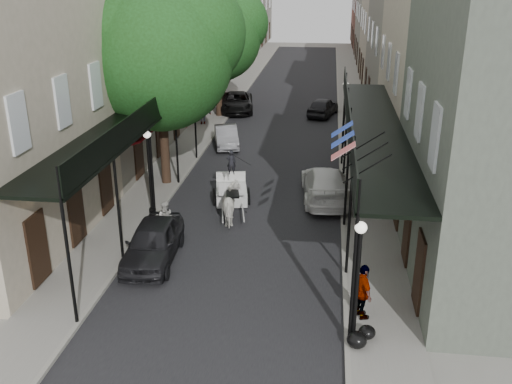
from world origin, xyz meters
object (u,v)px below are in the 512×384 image
(horse, at_px, (233,204))
(pedestrian_sidewalk_left, at_px, (203,111))
(car_left_mid, at_px, (226,136))
(lamppost_left, at_px, (150,172))
(pedestrian_sidewalk_right, at_px, (363,292))
(car_left_far, at_px, (237,102))
(lamppost_right_far, at_px, (344,112))
(tree_far, at_px, (223,33))
(car_right_near, at_px, (326,184))
(carriage, at_px, (231,178))
(pedestrian_walking, at_px, (167,220))
(tree_near, at_px, (168,50))
(car_left_near, at_px, (153,242))
(lamppost_right_near, at_px, (357,282))
(car_right_far, at_px, (323,107))

(horse, distance_m, pedestrian_sidewalk_left, 16.13)
(horse, distance_m, car_left_mid, 11.04)
(lamppost_left, xyz_separation_m, pedestrian_sidewalk_right, (8.49, -6.70, -1.05))
(pedestrian_sidewalk_right, distance_m, car_left_mid, 18.95)
(car_left_far, bearing_deg, pedestrian_sidewalk_right, -81.60)
(lamppost_right_far, bearing_deg, tree_far, 143.49)
(tree_far, xyz_separation_m, pedestrian_sidewalk_right, (8.64, -24.88, -4.84))
(lamppost_left, height_order, car_right_near, lamppost_left)
(car_left_mid, bearing_deg, car_right_near, -66.49)
(lamppost_left, height_order, carriage, lamppost_left)
(lamppost_right_far, height_order, pedestrian_sidewalk_left, lamppost_right_far)
(pedestrian_walking, bearing_deg, car_left_far, 82.46)
(tree_near, height_order, pedestrian_sidewalk_right, tree_near)
(pedestrian_sidewalk_left, bearing_deg, lamppost_left, 76.03)
(car_right_near, bearing_deg, tree_near, -14.17)
(pedestrian_sidewalk_right, xyz_separation_m, car_left_mid, (-7.20, 17.52, -0.39))
(lamppost_right_far, xyz_separation_m, car_left_near, (-7.01, -15.74, -1.32))
(horse, xyz_separation_m, car_left_far, (-2.98, 19.81, -0.10))
(pedestrian_sidewalk_left, height_order, car_left_far, pedestrian_sidewalk_left)
(lamppost_right_near, xyz_separation_m, pedestrian_sidewalk_left, (-9.35, 23.45, -1.03))
(tree_near, distance_m, lamppost_left, 6.10)
(tree_far, height_order, lamppost_left, tree_far)
(lamppost_right_far, bearing_deg, lamppost_right_near, -90.00)
(car_left_near, bearing_deg, lamppost_right_near, -34.39)
(tree_far, xyz_separation_m, car_left_far, (0.65, 1.63, -5.14))
(pedestrian_walking, height_order, car_left_near, pedestrian_walking)
(tree_far, bearing_deg, car_right_near, -63.93)
(pedestrian_sidewalk_right, bearing_deg, pedestrian_walking, 35.69)
(horse, distance_m, car_right_far, 19.56)
(carriage, bearing_deg, horse, -90.00)
(lamppost_left, xyz_separation_m, lamppost_right_far, (8.20, 12.00, 0.00))
(lamppost_right_near, height_order, pedestrian_sidewalk_left, lamppost_right_near)
(tree_near, distance_m, horse, 7.91)
(tree_far, bearing_deg, car_left_near, -86.53)
(pedestrian_walking, bearing_deg, carriage, 57.96)
(horse, bearing_deg, car_right_near, -152.87)
(pedestrian_walking, bearing_deg, tree_near, 92.50)
(lamppost_left, xyz_separation_m, car_right_near, (7.28, 3.00, -1.31))
(car_left_far, xyz_separation_m, car_right_far, (6.38, -0.55, -0.03))
(tree_far, height_order, lamppost_right_near, tree_far)
(pedestrian_walking, bearing_deg, tree_far, 84.44)
(lamppost_right_near, bearing_deg, car_right_near, 94.78)
(lamppost_right_near, relative_size, car_right_near, 0.73)
(lamppost_right_far, distance_m, car_right_far, 7.51)
(tree_far, height_order, car_right_near, tree_far)
(horse, height_order, carriage, carriage)
(tree_near, xyz_separation_m, lamppost_left, (0.10, -4.18, -4.44))
(car_left_near, bearing_deg, car_right_near, 44.76)
(lamppost_right_near, distance_m, car_left_far, 28.89)
(tree_near, xyz_separation_m, car_right_near, (7.38, -1.18, -5.75))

